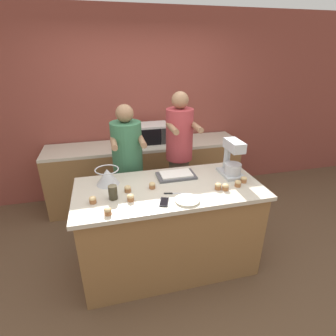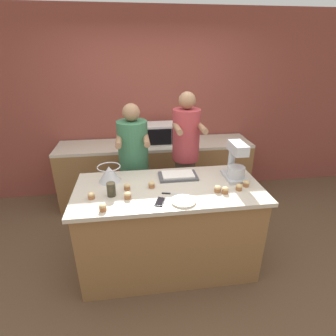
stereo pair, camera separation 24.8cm
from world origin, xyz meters
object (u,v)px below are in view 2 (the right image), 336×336
cupcake_8 (246,183)px  knife (172,194)px  person_right (185,160)px  cell_phone (160,202)px  microwave_oven (161,134)px  person_left (134,168)px  baking_tray (178,176)px  stand_mixer (236,163)px  cupcake_5 (128,195)px  cupcake_7 (225,190)px  small_plate (183,201)px  cupcake_3 (218,189)px  cupcake_4 (239,187)px  cupcake_2 (91,195)px  drinking_glass (111,189)px  cupcake_1 (152,184)px  cupcake_0 (103,207)px  cupcake_6 (127,186)px  mixing_bowl (109,173)px

cupcake_8 → knife: bearing=-176.0°
person_right → cell_phone: size_ratio=10.93×
microwave_oven → knife: bearing=-92.5°
person_left → cell_phone: 0.99m
baking_tray → stand_mixer: bearing=-9.5°
cupcake_5 → cupcake_7: 0.89m
cell_phone → small_plate: small_plate is taller
baking_tray → cell_phone: bearing=-117.3°
small_plate → knife: 0.17m
cupcake_3 → cupcake_4: size_ratio=1.00×
cupcake_7 → microwave_oven: bearing=104.6°
stand_mixer → baking_tray: 0.60m
stand_mixer → microwave_oven: stand_mixer is taller
knife → cupcake_4: 0.63m
person_right → cell_phone: person_right is taller
microwave_oven → cupcake_5: bearing=-106.6°
cupcake_2 → cupcake_8: (1.45, 0.03, 0.00)m
drinking_glass → cupcake_3: size_ratio=2.00×
cell_phone → drinking_glass: (-0.42, 0.17, 0.06)m
cupcake_1 → cupcake_5: 0.29m
stand_mixer → cupcake_0: bearing=-161.5°
cell_phone → small_plate: size_ratio=0.73×
cupcake_4 → cupcake_6: same height
person_left → small_plate: 1.08m
microwave_oven → knife: microwave_oven is taller
knife → baking_tray: bearing=71.7°
cell_phone → knife: 0.18m
cupcake_6 → baking_tray: bearing=20.2°
person_right → drinking_glass: (-0.84, -0.79, 0.09)m
small_plate → cupcake_3: 0.37m
stand_mixer → cupcake_4: (-0.05, -0.25, -0.14)m
person_left → cupcake_5: 0.88m
microwave_oven → cupcake_0: microwave_oven is taller
cell_phone → cupcake_2: (-0.60, 0.14, 0.03)m
person_right → cupcake_4: (0.34, -0.85, 0.06)m
baking_tray → microwave_oven: (-0.04, 1.21, 0.09)m
person_right → cupcake_5: person_right is taller
microwave_oven → cupcake_5: microwave_oven is taller
person_left → knife: 0.91m
small_plate → knife: small_plate is taller
cupcake_4 → cupcake_3: bearing=-178.4°
cupcake_6 → microwave_oven: bearing=71.3°
person_right → cupcake_5: size_ratio=27.30×
cupcake_2 → cupcake_8: bearing=1.3°
person_right → cell_phone: bearing=-113.4°
drinking_glass → mixing_bowl: bearing=96.5°
stand_mixer → cupcake_4: 0.29m
cupcake_2 → cupcake_4: bearing=-1.2°
cell_phone → cupcake_6: cupcake_6 is taller
mixing_bowl → small_plate: mixing_bowl is taller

